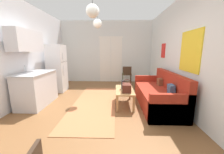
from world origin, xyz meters
TOP-DOWN VIEW (x-y plane):
  - ground_plane at (0.00, 0.00)m, footprint 4.81×7.30m
  - wall_back at (0.01, 3.40)m, footprint 4.41×0.13m
  - wall_right at (2.15, 0.00)m, footprint 0.12×6.90m
  - wall_left at (-2.15, 0.00)m, footprint 0.12×6.90m
  - area_rug at (-0.14, 0.55)m, footprint 1.17×3.15m
  - couch at (1.65, 0.44)m, footprint 0.88×2.06m
  - coffee_table at (0.70, 0.46)m, footprint 0.48×1.00m
  - bamboo_vase at (0.66, 0.52)m, footprint 0.10×0.10m
  - handbag at (0.74, 0.25)m, footprint 0.24×0.34m
  - refrigerator at (-1.69, 1.70)m, footprint 0.58×0.58m
  - kitchen_counter at (-1.75, 0.42)m, footprint 0.64×1.20m
  - accent_chair at (0.95, 2.80)m, footprint 0.44×0.42m
  - pendant_lamp_near at (0.04, -0.53)m, footprint 0.24×0.24m
  - pendant_lamp_far at (-0.12, 1.31)m, footprint 0.28×0.28m

SIDE VIEW (x-z plane):
  - ground_plane at x=0.00m, z-range -0.10..0.00m
  - area_rug at x=-0.14m, z-range 0.00..0.01m
  - couch at x=1.65m, z-range -0.16..0.75m
  - coffee_table at x=0.70m, z-range 0.16..0.60m
  - accent_chair at x=0.95m, z-range 0.07..0.88m
  - handbag at x=0.74m, z-range 0.39..0.71m
  - bamboo_vase at x=0.66m, z-range 0.33..0.80m
  - kitchen_counter at x=-1.75m, z-range -0.26..1.74m
  - refrigerator at x=-1.69m, z-range 0.00..1.69m
  - wall_back at x=0.01m, z-range -0.01..2.84m
  - wall_left at x=-2.15m, z-range 0.00..2.85m
  - wall_right at x=2.15m, z-range 0.00..2.85m
  - pendant_lamp_near at x=0.04m, z-range 1.77..2.57m
  - pendant_lamp_far at x=-0.12m, z-range 1.97..2.65m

